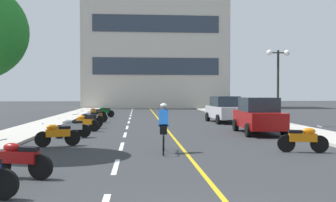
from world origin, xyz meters
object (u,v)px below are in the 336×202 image
Objects in this scene: parked_car_near at (258,115)px; motorcycle_8 at (95,116)px; motorcycle_2 at (303,139)px; motorcycle_9 at (96,113)px; motorcycle_5 at (85,122)px; motorcycle_7 at (91,118)px; motorcycle_6 at (88,120)px; motorcycle_1 at (19,159)px; motorcycle_10 at (104,112)px; street_lamp_mid at (278,69)px; motorcycle_3 at (57,134)px; parked_car_mid at (225,109)px; motorcycle_4 at (72,128)px; cyclist_rider at (164,127)px.

motorcycle_8 is at bearing 138.42° from parked_car_near.
motorcycle_2 and motorcycle_9 have the same top height.
motorcycle_5 is 0.97× the size of motorcycle_7.
motorcycle_6 is 0.97× the size of motorcycle_7.
motorcycle_1 is at bearing -89.39° from motorcycle_7.
motorcycle_5 and motorcycle_10 have the same top height.
parked_car_near is (-2.59, -4.15, -2.60)m from street_lamp_mid.
motorcycle_3 is (-0.23, 5.48, 0.00)m from motorcycle_1.
parked_car_mid reaches higher than motorcycle_5.
motorcycle_1 is 22.91m from motorcycle_10.
parked_car_near reaches higher than motorcycle_2.
motorcycle_1 and motorcycle_3 have the same top height.
motorcycle_3 and motorcycle_6 have the same top height.
motorcycle_5 is (0.01, 11.21, 0.00)m from motorcycle_1.
motorcycle_8 is (0.08, 9.00, 0.00)m from motorcycle_4.
parked_car_mid is 2.62× the size of motorcycle_5.
street_lamp_mid is 13.10m from motorcycle_4.
motorcycle_7 is (-9.01, -1.33, -0.44)m from parked_car_mid.
street_lamp_mid is at bearing -31.51° from motorcycle_9.
street_lamp_mid is 2.69× the size of motorcycle_9.
motorcycle_2 and motorcycle_4 have the same top height.
motorcycle_6 is 1.01× the size of motorcycle_8.
motorcycle_8 is (0.08, 2.00, 0.00)m from motorcycle_7.
street_lamp_mid is 14.30m from motorcycle_9.
motorcycle_7 is (-11.62, 1.78, -3.05)m from street_lamp_mid.
parked_car_near is at bearing -21.54° from motorcycle_6.
cyclist_rider is (-4.77, 0.40, 0.41)m from motorcycle_2.
parked_car_mid reaches higher than motorcycle_8.
parked_car_near reaches higher than motorcycle_3.
cyclist_rider is (3.94, -1.80, 0.41)m from motorcycle_3.
motorcycle_10 is (0.05, 22.91, 0.00)m from motorcycle_1.
motorcycle_3 is at bearing -90.40° from motorcycle_7.
motorcycle_2 is at bearing -54.11° from motorcycle_7.
parked_car_mid reaches higher than cyclist_rider.
motorcycle_9 is (-0.45, 20.74, 0.00)m from motorcycle_1.
motorcycle_1 is at bearing -88.75° from motorcycle_9.
motorcycle_1 is at bearing -133.69° from parked_car_near.
parked_car_mid is at bearing 22.92° from motorcycle_6.
parked_car_mid is 2.44× the size of cyclist_rider.
parked_car_mid is 10.87m from motorcycle_10.
motorcycle_5 is 0.93× the size of cyclist_rider.
motorcycle_10 is at bearing 144.15° from parked_car_mid.
parked_car_mid is 2.56× the size of motorcycle_2.
motorcycle_3 is 2.74m from motorcycle_4.
motorcycle_7 and motorcycle_8 have the same top height.
parked_car_near is 2.58× the size of motorcycle_1.
parked_car_near is at bearing -33.31° from motorcycle_7.
motorcycle_6 is at bearing 131.78° from motorcycle_2.
motorcycle_2 is 1.03× the size of motorcycle_8.
motorcycle_6 is (-0.04, 1.59, 0.00)m from motorcycle_5.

